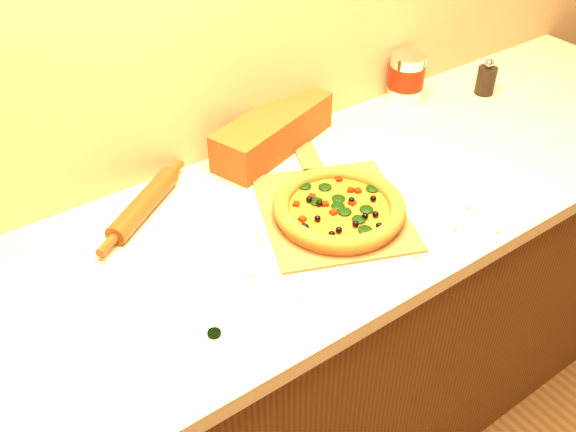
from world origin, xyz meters
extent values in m
cube|color=#4D2510|center=(0.00, 1.43, 0.43)|extent=(2.80, 0.65, 0.86)
cube|color=#BEB394|center=(0.00, 1.43, 0.88)|extent=(2.84, 0.68, 0.04)
cube|color=brown|center=(0.15, 1.39, 0.90)|extent=(0.43, 0.45, 0.01)
cube|color=brown|center=(0.24, 1.60, 0.90)|extent=(0.10, 0.15, 0.01)
cylinder|color=#B5772D|center=(0.15, 1.37, 0.91)|extent=(0.28, 0.28, 0.01)
cylinder|color=orange|center=(0.15, 1.37, 0.92)|extent=(0.24, 0.24, 0.01)
torus|color=brown|center=(0.15, 1.37, 0.93)|extent=(0.30, 0.30, 0.04)
ellipsoid|color=black|center=(0.20, 1.39, 0.93)|extent=(0.03, 0.03, 0.01)
sphere|color=black|center=(0.12, 1.35, 0.94)|extent=(0.02, 0.02, 0.02)
cube|color=#901505|center=(0.17, 1.32, 0.93)|extent=(0.02, 0.02, 0.01)
cylinder|color=black|center=(-0.26, 1.23, 0.90)|extent=(0.03, 0.03, 0.01)
cylinder|color=black|center=(0.89, 1.58, 0.94)|extent=(0.06, 0.06, 0.08)
sphere|color=silver|center=(0.89, 1.58, 1.00)|extent=(0.03, 0.03, 0.03)
cylinder|color=#59230F|center=(-0.20, 1.64, 0.92)|extent=(0.23, 0.18, 0.05)
cylinder|color=#59230F|center=(-0.08, 1.72, 0.92)|extent=(0.06, 0.05, 0.02)
cylinder|color=#59230F|center=(-0.33, 1.55, 0.92)|extent=(0.06, 0.05, 0.02)
cylinder|color=silver|center=(0.66, 1.69, 0.97)|extent=(0.10, 0.10, 0.14)
cylinder|color=maroon|center=(0.66, 1.69, 0.98)|extent=(0.11, 0.11, 0.07)
cube|color=#662B13|center=(0.20, 1.69, 0.95)|extent=(0.39, 0.23, 0.10)
camera|label=1|loc=(-0.61, 0.50, 1.81)|focal=40.00mm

